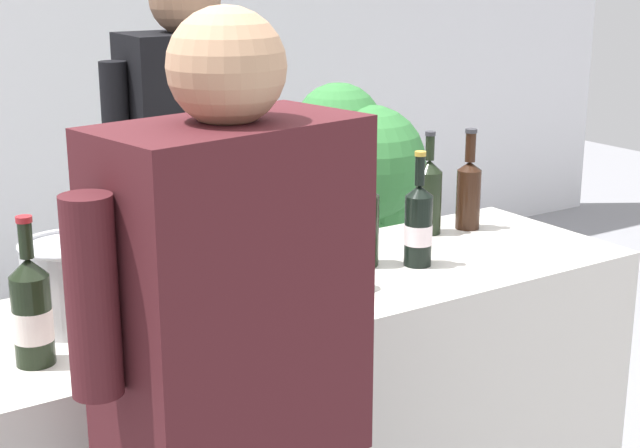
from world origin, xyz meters
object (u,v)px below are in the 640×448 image
wine_bottle_1 (265,243)px  wine_bottle_4 (168,258)px  potted_shrub (364,196)px  wine_bottle_8 (469,191)px  wine_glass (344,241)px  wine_bottle_2 (364,223)px  wine_bottle_7 (429,195)px  wine_bottle_5 (32,312)px  person_server (194,247)px  wine_bottle_0 (418,225)px  ice_bucket (74,282)px  wine_bottle_6 (313,214)px  wine_bottle_3 (284,259)px

wine_bottle_1 → wine_bottle_4: (-0.25, 0.04, -0.00)m
wine_bottle_1 → potted_shrub: size_ratio=0.28×
wine_bottle_4 → wine_bottle_8: bearing=5.5°
wine_glass → wine_bottle_2: bearing=40.1°
wine_bottle_8 → wine_glass: wine_bottle_8 is taller
wine_bottle_7 → wine_bottle_8: wine_bottle_7 is taller
wine_bottle_5 → person_server: 1.10m
wine_bottle_0 → wine_bottle_2: wine_bottle_2 is taller
wine_bottle_1 → wine_bottle_5: (-0.63, -0.13, -0.01)m
wine_bottle_5 → wine_bottle_7: 1.32m
wine_bottle_1 → wine_bottle_5: wine_bottle_1 is taller
wine_bottle_1 → wine_bottle_2: bearing=3.9°
wine_glass → potted_shrub: bearing=52.1°
wine_bottle_1 → wine_bottle_2: (0.32, 0.02, -0.00)m
wine_bottle_0 → wine_bottle_4: size_ratio=1.00×
ice_bucket → wine_bottle_2: bearing=-0.9°
wine_bottle_4 → potted_shrub: (1.36, 1.08, -0.26)m
wine_bottle_1 → wine_glass: wine_bottle_1 is taller
wine_bottle_1 → wine_bottle_5: size_ratio=1.10×
wine_bottle_6 → ice_bucket: wine_bottle_6 is taller
wine_bottle_1 → person_server: 0.69m
wine_bottle_3 → wine_glass: size_ratio=1.79×
wine_bottle_3 → wine_bottle_8: (0.83, 0.28, -0.00)m
wine_bottle_0 → wine_bottle_7: size_ratio=1.01×
wine_bottle_4 → ice_bucket: bearing=-179.3°
potted_shrub → wine_bottle_8: bearing=-107.9°
wine_bottle_3 → wine_bottle_4: bearing=140.3°
wine_bottle_2 → wine_bottle_4: 0.57m
wine_bottle_0 → potted_shrub: 1.37m
wine_bottle_0 → wine_bottle_7: 0.32m
wine_bottle_1 → wine_bottle_5: 0.64m
wine_bottle_0 → wine_glass: wine_bottle_0 is taller
wine_bottle_8 → ice_bucket: 1.28m
wine_bottle_2 → ice_bucket: 0.80m
wine_glass → wine_bottle_0: bearing=10.2°
wine_bottle_7 → potted_shrub: (0.45, 0.95, -0.26)m
wine_bottle_3 → potted_shrub: 1.72m
wine_bottle_0 → wine_bottle_4: bearing=172.0°
wine_bottle_0 → wine_bottle_2: bearing=146.0°
wine_bottle_4 → wine_bottle_5: bearing=-156.0°
wine_bottle_8 → wine_bottle_6: bearing=178.0°
wine_bottle_3 → ice_bucket: (-0.45, 0.18, -0.02)m
wine_bottle_0 → wine_bottle_4: (-0.69, 0.10, 0.00)m
wine_bottle_0 → wine_glass: (-0.28, -0.05, 0.01)m
wine_glass → person_server: 0.79m
wine_bottle_6 → wine_bottle_7: size_ratio=1.08×
wine_bottle_3 → wine_bottle_0: bearing=9.9°
wine_bottle_5 → wine_bottle_8: wine_bottle_5 is taller
wine_bottle_3 → potted_shrub: wine_bottle_3 is taller
wine_bottle_6 → wine_bottle_7: (0.42, 0.01, -0.00)m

